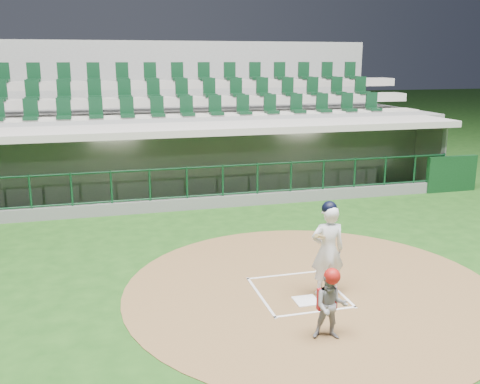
# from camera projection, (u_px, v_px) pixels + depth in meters

# --- Properties ---
(ground) EXTENTS (120.00, 120.00, 0.00)m
(ground) POSITION_uv_depth(u_px,v_px,m) (293.00, 287.00, 10.42)
(ground) COLOR #194012
(ground) RESTS_ON ground
(dirt_circle) EXTENTS (7.20, 7.20, 0.01)m
(dirt_circle) POSITION_uv_depth(u_px,v_px,m) (311.00, 289.00, 10.30)
(dirt_circle) COLOR brown
(dirt_circle) RESTS_ON ground
(home_plate) EXTENTS (0.43, 0.43, 0.02)m
(home_plate) POSITION_uv_depth(u_px,v_px,m) (306.00, 301.00, 9.75)
(home_plate) COLOR white
(home_plate) RESTS_ON dirt_circle
(batter_box_chalk) EXTENTS (1.55, 1.80, 0.01)m
(batter_box_chalk) POSITION_uv_depth(u_px,v_px,m) (298.00, 292.00, 10.13)
(batter_box_chalk) COLOR silver
(batter_box_chalk) RESTS_ON ground
(dugout_structure) EXTENTS (16.40, 3.70, 3.00)m
(dugout_structure) POSITION_uv_depth(u_px,v_px,m) (211.00, 164.00, 17.52)
(dugout_structure) COLOR slate
(dugout_structure) RESTS_ON ground
(seating_deck) EXTENTS (17.00, 6.72, 5.15)m
(seating_deck) POSITION_uv_depth(u_px,v_px,m) (193.00, 137.00, 20.29)
(seating_deck) COLOR gray
(seating_deck) RESTS_ON ground
(batter) EXTENTS (0.88, 0.89, 1.81)m
(batter) POSITION_uv_depth(u_px,v_px,m) (328.00, 249.00, 9.84)
(batter) COLOR white
(batter) RESTS_ON dirt_circle
(catcher) EXTENTS (0.64, 0.56, 1.18)m
(catcher) POSITION_uv_depth(u_px,v_px,m) (331.00, 304.00, 8.34)
(catcher) COLOR gray
(catcher) RESTS_ON dirt_circle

